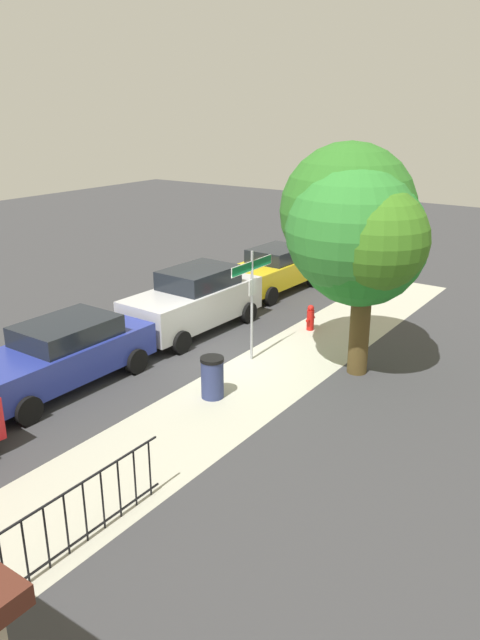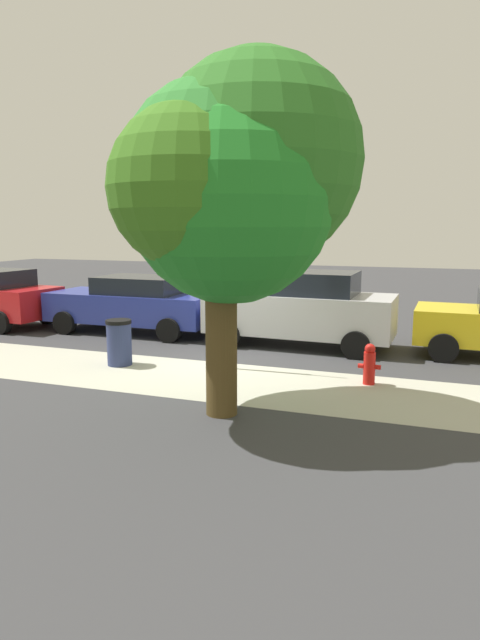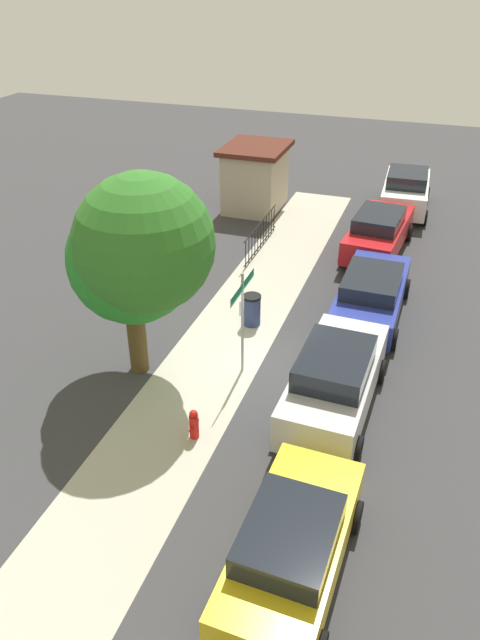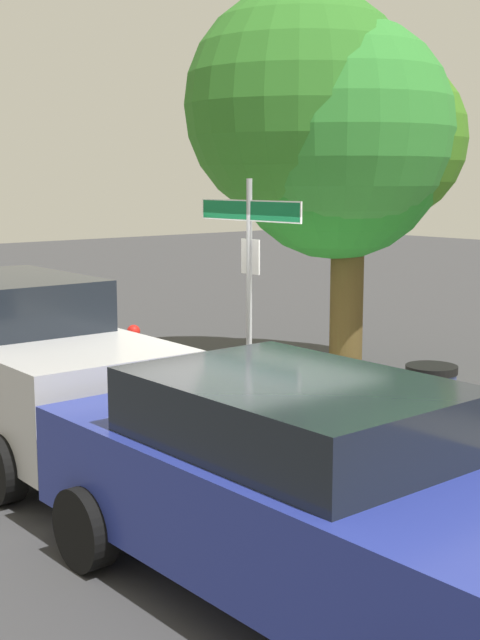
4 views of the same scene
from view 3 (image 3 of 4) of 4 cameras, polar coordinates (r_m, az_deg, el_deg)
name	(u,v)px [view 3 (image 3 of 4)]	position (r m, az deg, el deg)	size (l,w,h in m)	color
ground_plane	(261,365)	(16.53, 1.95, -4.30)	(60.00, 60.00, 0.00)	#38383A
sidewalk_strip	(239,321)	(18.46, -0.05, -0.12)	(24.00, 2.60, 0.00)	#B1AF9C
street_sign	(242,304)	(15.22, 0.23, 1.54)	(1.78, 0.07, 2.92)	#9EA0A5
shade_tree	(137,249)	(14.65, -9.70, 6.62)	(3.72, 3.89, 5.59)	#4F3E1E
car_yellow	(292,546)	(11.24, 4.92, -20.46)	(4.20, 2.04, 1.56)	yellow
car_silver	(335,380)	(14.61, 8.95, -5.61)	(4.61, 2.10, 1.85)	silver
car_blue	(371,294)	(18.70, 12.30, 2.44)	(4.71, 2.06, 1.58)	navy
car_red	(379,232)	(23.05, 12.96, 8.13)	(4.79, 2.27, 1.67)	red
car_white	(406,190)	(27.49, 15.38, 11.72)	(4.47, 2.21, 1.81)	white
iron_fence	(261,235)	(23.02, 1.97, 8.07)	(3.93, 0.04, 1.07)	black
utility_shed	(255,177)	(26.69, 1.45, 13.35)	(3.12, 2.59, 2.76)	tan
fire_hydrant	(194,424)	(14.08, -4.37, -9.77)	(0.42, 0.22, 0.78)	red
trash_bin	(252,310)	(18.08, 1.13, 0.97)	(0.55, 0.55, 0.98)	navy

